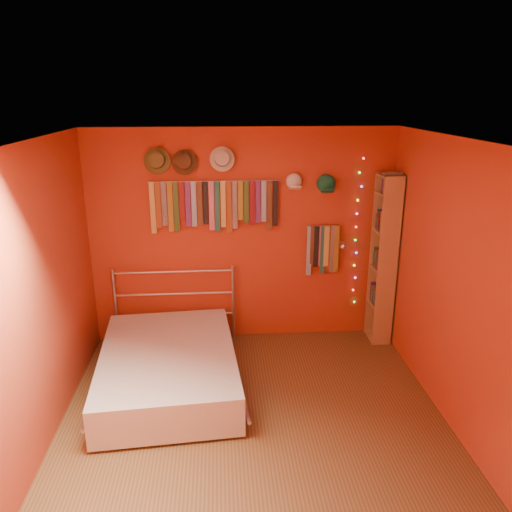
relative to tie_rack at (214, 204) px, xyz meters
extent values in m
plane|color=#533C1C|center=(0.33, -1.69, -1.67)|extent=(3.50, 3.50, 0.00)
cube|color=maroon|center=(0.33, 0.06, -0.42)|extent=(3.50, 0.02, 2.50)
cube|color=maroon|center=(2.08, -1.69, -0.42)|extent=(0.02, 3.50, 2.50)
cube|color=maroon|center=(-1.42, -1.69, -0.42)|extent=(0.02, 3.50, 2.50)
cube|color=white|center=(0.33, -1.69, 0.83)|extent=(3.50, 3.50, 0.02)
cylinder|color=#B6B5BB|center=(0.01, 0.01, 0.25)|extent=(1.45, 0.01, 0.01)
cube|color=#AE9B45|center=(-0.68, 0.00, -0.04)|extent=(0.06, 0.01, 0.58)
cube|color=brown|center=(-0.61, 0.00, -0.01)|extent=(0.06, 0.01, 0.52)
cube|color=navy|center=(-0.55, -0.01, 0.00)|extent=(0.06, 0.01, 0.49)
cube|color=olive|center=(-0.48, 0.00, -0.03)|extent=(0.06, 0.01, 0.56)
cube|color=#235120|center=(-0.42, 0.00, -0.03)|extent=(0.06, 0.01, 0.56)
cube|color=maroon|center=(-0.35, -0.01, 0.02)|extent=(0.06, 0.01, 0.45)
cube|color=#521B6F|center=(-0.29, 0.00, 0.00)|extent=(0.06, 0.01, 0.50)
cube|color=#7495CE|center=(-0.22, 0.00, -0.01)|extent=(0.06, 0.01, 0.51)
cube|color=#512E1B|center=(-0.16, -0.01, 0.00)|extent=(0.06, 0.01, 0.49)
cube|color=black|center=(-0.09, 0.00, 0.00)|extent=(0.06, 0.01, 0.49)
cube|color=#C3618D|center=(-0.03, 0.00, -0.03)|extent=(0.06, 0.01, 0.55)
cube|color=#1B5E54|center=(0.04, -0.01, -0.04)|extent=(0.06, 0.01, 0.57)
cube|color=gold|center=(0.10, 0.00, -0.01)|extent=(0.06, 0.01, 0.52)
cube|color=brown|center=(0.17, 0.00, -0.05)|extent=(0.06, 0.01, 0.59)
cube|color=navy|center=(0.23, -0.01, -0.02)|extent=(0.06, 0.01, 0.54)
cube|color=olive|center=(0.30, 0.00, 0.03)|extent=(0.06, 0.01, 0.44)
cube|color=#294C1E|center=(0.36, 0.00, 0.01)|extent=(0.06, 0.01, 0.48)
cube|color=maroon|center=(0.43, -0.01, 0.00)|extent=(0.06, 0.01, 0.50)
cube|color=#3C165B|center=(0.50, 0.00, 0.01)|extent=(0.06, 0.01, 0.48)
cube|color=#678BB8|center=(0.56, 0.00, 0.02)|extent=(0.06, 0.01, 0.46)
cube|color=#462A17|center=(0.63, -0.01, -0.04)|extent=(0.06, 0.01, 0.57)
cube|color=black|center=(0.69, 0.00, -0.01)|extent=(0.06, 0.01, 0.52)
cylinder|color=#B6B5BB|center=(1.26, 0.01, -0.29)|extent=(0.40, 0.01, 0.01)
cube|color=#72A1CB|center=(1.10, 0.00, -0.59)|extent=(0.06, 0.01, 0.60)
cube|color=#4B2D19|center=(1.14, 0.00, -0.51)|extent=(0.06, 0.01, 0.45)
cube|color=black|center=(1.18, -0.01, -0.53)|extent=(0.06, 0.01, 0.49)
cube|color=#C0607E|center=(1.22, 0.00, -0.53)|extent=(0.06, 0.01, 0.49)
cube|color=#18554D|center=(1.26, 0.00, -0.57)|extent=(0.06, 0.01, 0.57)
cube|color=#ADA845|center=(1.30, -0.01, -0.53)|extent=(0.06, 0.01, 0.49)
cube|color=maroon|center=(1.34, 0.00, -0.57)|extent=(0.06, 0.01, 0.56)
cube|color=navy|center=(1.38, 0.00, -0.57)|extent=(0.06, 0.01, 0.57)
cube|color=#846018|center=(1.42, -0.01, -0.57)|extent=(0.06, 0.01, 0.56)
cylinder|color=brown|center=(-0.60, 0.00, 0.48)|extent=(0.29, 0.07, 0.28)
cylinder|color=brown|center=(-0.60, -0.04, 0.49)|extent=(0.17, 0.14, 0.19)
cylinder|color=#332314|center=(-0.60, -0.02, 0.48)|extent=(0.17, 0.06, 0.18)
cylinder|color=#48311A|center=(-0.30, 0.00, 0.46)|extent=(0.28, 0.07, 0.27)
cylinder|color=#48311A|center=(-0.30, -0.04, 0.47)|extent=(0.16, 0.14, 0.18)
cylinder|color=black|center=(-0.30, -0.02, 0.47)|extent=(0.17, 0.06, 0.17)
cylinder|color=beige|center=(0.10, 0.00, 0.49)|extent=(0.27, 0.07, 0.27)
cylinder|color=beige|center=(0.10, -0.04, 0.50)|extent=(0.16, 0.13, 0.18)
cylinder|color=black|center=(0.10, -0.02, 0.50)|extent=(0.16, 0.05, 0.16)
ellipsoid|color=white|center=(0.90, 0.01, 0.24)|extent=(0.18, 0.14, 0.18)
cube|color=white|center=(0.90, -0.10, 0.18)|extent=(0.13, 0.10, 0.05)
ellipsoid|color=#176B4B|center=(1.26, 0.01, 0.20)|extent=(0.20, 0.15, 0.20)
cube|color=#176B4B|center=(1.26, -0.10, 0.14)|extent=(0.14, 0.10, 0.06)
sphere|color=#FF3333|center=(1.68, 0.02, 0.48)|extent=(0.02, 0.02, 0.02)
sphere|color=#33FF4C|center=(1.64, 0.02, 0.32)|extent=(0.02, 0.02, 0.02)
sphere|color=#4C66FF|center=(1.68, 0.02, 0.16)|extent=(0.02, 0.02, 0.02)
sphere|color=yellow|center=(1.64, 0.02, 0.01)|extent=(0.02, 0.02, 0.02)
sphere|color=#FF4CCC|center=(1.65, 0.02, -0.15)|extent=(0.02, 0.02, 0.02)
sphere|color=#FF3333|center=(1.65, 0.02, -0.31)|extent=(0.02, 0.02, 0.02)
sphere|color=#33FF4C|center=(1.65, 0.02, -0.47)|extent=(0.02, 0.02, 0.02)
sphere|color=#4C66FF|center=(1.67, 0.02, -0.63)|extent=(0.02, 0.02, 0.02)
sphere|color=yellow|center=(1.65, 0.02, -0.78)|extent=(0.02, 0.02, 0.02)
sphere|color=#FF4CCC|center=(1.67, 0.02, -0.94)|extent=(0.02, 0.02, 0.02)
sphere|color=#FF3333|center=(1.66, 0.02, -1.10)|extent=(0.02, 0.02, 0.02)
sphere|color=#33FF4C|center=(1.68, 0.02, -1.26)|extent=(0.02, 0.02, 0.02)
cylinder|color=#B6B5BB|center=(1.45, 0.04, -0.49)|extent=(0.04, 0.03, 0.04)
cylinder|color=#B6B5BB|center=(1.45, -0.07, -0.47)|extent=(0.01, 0.25, 0.08)
sphere|color=white|center=(1.45, -0.20, -0.48)|extent=(0.07, 0.07, 0.07)
cube|color=#A66E4B|center=(1.95, -0.32, -0.67)|extent=(0.24, 0.02, 2.00)
cube|color=#A66E4B|center=(1.95, 0.00, -0.67)|extent=(0.24, 0.02, 2.00)
cube|color=#A66E4B|center=(2.06, -0.16, -0.67)|extent=(0.02, 0.34, 2.00)
cube|color=#A66E4B|center=(1.95, -0.16, -1.65)|extent=(0.24, 0.32, 0.02)
cube|color=#A66E4B|center=(1.95, -0.16, -1.22)|extent=(0.24, 0.32, 0.02)
cube|color=#A66E4B|center=(1.95, -0.16, -0.77)|extent=(0.24, 0.32, 0.02)
cube|color=#A66E4B|center=(1.95, -0.16, -0.32)|extent=(0.24, 0.32, 0.02)
cube|color=#A66E4B|center=(1.95, -0.16, 0.11)|extent=(0.24, 0.32, 0.02)
cube|color=#A66E4B|center=(1.95, -0.16, 0.31)|extent=(0.24, 0.32, 0.02)
cylinder|color=#B6B5BB|center=(-1.18, -0.04, -1.20)|extent=(0.04, 0.04, 0.93)
cylinder|color=#B6B5BB|center=(0.20, -0.04, -1.20)|extent=(0.04, 0.04, 0.93)
cylinder|color=#B6B5BB|center=(-0.49, -0.04, -1.33)|extent=(1.38, 0.02, 0.02)
cylinder|color=#B6B5BB|center=(-0.49, -0.04, -1.06)|extent=(1.38, 0.02, 0.02)
cylinder|color=#B6B5BB|center=(-0.49, -0.04, -0.78)|extent=(1.38, 0.02, 0.02)
cube|color=beige|center=(-0.49, -1.02, -1.45)|extent=(1.45, 1.96, 0.37)
cylinder|color=#B6B5BB|center=(-1.18, -1.02, -1.47)|extent=(0.17, 1.86, 0.03)
cylinder|color=#B6B5BB|center=(0.20, -1.02, -1.47)|extent=(0.17, 1.86, 0.03)
camera|label=1|loc=(0.06, -5.49, 1.18)|focal=35.00mm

